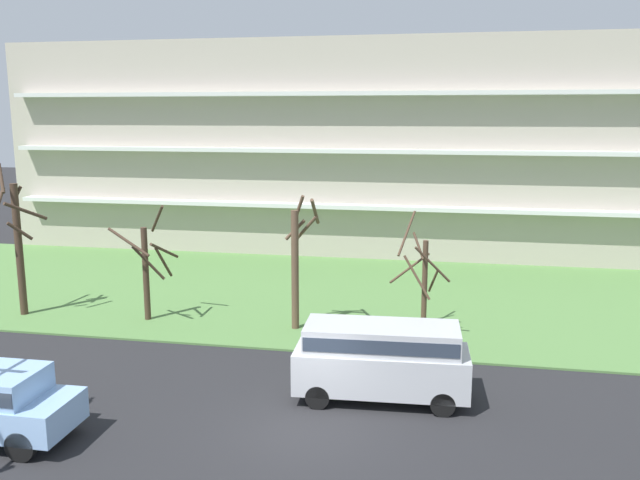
% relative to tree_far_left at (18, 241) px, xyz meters
% --- Properties ---
extents(ground, '(160.00, 160.00, 0.00)m').
position_rel_tree_far_left_xyz_m(ground, '(14.16, -8.07, -3.28)').
color(ground, '#232326').
extents(grass_lawn_strip, '(80.00, 16.00, 0.08)m').
position_rel_tree_far_left_xyz_m(grass_lawn_strip, '(14.16, 5.93, -3.24)').
color(grass_lawn_strip, '#547F42').
rests_on(grass_lawn_strip, ground).
extents(apartment_building, '(47.83, 13.09, 12.92)m').
position_rel_tree_far_left_xyz_m(apartment_building, '(14.16, 20.00, 3.19)').
color(apartment_building, '#B2A899').
rests_on(apartment_building, ground).
extents(tree_far_left, '(2.22, 1.84, 6.57)m').
position_rel_tree_far_left_xyz_m(tree_far_left, '(0.00, 0.00, 0.00)').
color(tree_far_left, '#423023').
rests_on(tree_far_left, ground).
extents(tree_left, '(2.33, 2.14, 4.93)m').
position_rel_tree_far_left_xyz_m(tree_left, '(5.72, 0.30, -0.88)').
color(tree_left, '#423023').
rests_on(tree_left, ground).
extents(tree_center, '(1.40, 1.70, 5.47)m').
position_rel_tree_far_left_xyz_m(tree_center, '(11.99, 0.46, -0.45)').
color(tree_center, brown).
rests_on(tree_center, ground).
extents(tree_right, '(2.36, 2.37, 4.83)m').
position_rel_tree_far_left_xyz_m(tree_right, '(16.91, 0.50, -0.96)').
color(tree_right, '#4C3828').
rests_on(tree_right, ground).
extents(van_silver_near_left, '(5.30, 2.27, 2.36)m').
position_rel_tree_far_left_xyz_m(van_silver_near_left, '(15.97, -5.57, -1.88)').
color(van_silver_near_left, '#B7BABF').
rests_on(van_silver_near_left, ground).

